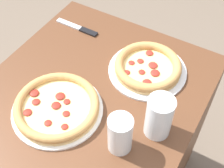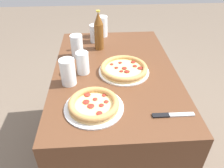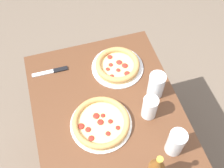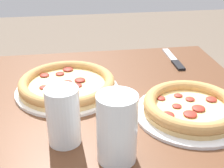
{
  "view_description": "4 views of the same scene",
  "coord_description": "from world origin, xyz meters",
  "px_view_note": "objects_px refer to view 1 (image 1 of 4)",
  "views": [
    {
      "loc": [
        -0.39,
        -0.4,
        1.6
      ],
      "look_at": [
        0.19,
        -0.06,
        0.82
      ],
      "focal_mm": 50.0,
      "sensor_mm": 36.0,
      "label": 1
    },
    {
      "loc": [
        1.1,
        -0.09,
        1.47
      ],
      "look_at": [
        0.21,
        -0.03,
        0.82
      ],
      "focal_mm": 35.0,
      "sensor_mm": 36.0,
      "label": 2
    },
    {
      "loc": [
        -0.54,
        0.17,
        1.99
      ],
      "look_at": [
        0.19,
        -0.05,
        0.85
      ],
      "focal_mm": 45.0,
      "sensor_mm": 36.0,
      "label": 3
    },
    {
      "loc": [
        0.04,
        -0.75,
        1.2
      ],
      "look_at": [
        0.15,
        -0.02,
        0.83
      ],
      "focal_mm": 50.0,
      "sensor_mm": 36.0,
      "label": 4
    }
  ],
  "objects_px": {
    "glass_red_wine": "(159,118)",
    "pizza_pepperoni": "(57,107)",
    "pizza_salami": "(148,67)",
    "glass_lemonade": "(120,135)",
    "knife": "(79,28)"
  },
  "relations": [
    {
      "from": "pizza_pepperoni",
      "to": "glass_red_wine",
      "type": "relative_size",
      "value": 2.02
    },
    {
      "from": "pizza_salami",
      "to": "glass_lemonade",
      "type": "xyz_separation_m",
      "value": [
        -0.31,
        -0.06,
        0.04
      ]
    },
    {
      "from": "pizza_salami",
      "to": "pizza_pepperoni",
      "type": "xyz_separation_m",
      "value": [
        -0.3,
        0.17,
        -0.0
      ]
    },
    {
      "from": "knife",
      "to": "glass_lemonade",
      "type": "bearing_deg",
      "value": -133.31
    },
    {
      "from": "glass_red_wine",
      "to": "knife",
      "type": "bearing_deg",
      "value": 59.59
    },
    {
      "from": "pizza_pepperoni",
      "to": "glass_red_wine",
      "type": "distance_m",
      "value": 0.32
    },
    {
      "from": "pizza_pepperoni",
      "to": "knife",
      "type": "height_order",
      "value": "pizza_pepperoni"
    },
    {
      "from": "pizza_salami",
      "to": "glass_lemonade",
      "type": "bearing_deg",
      "value": -168.88
    },
    {
      "from": "pizza_pepperoni",
      "to": "glass_lemonade",
      "type": "distance_m",
      "value": 0.24
    },
    {
      "from": "glass_red_wine",
      "to": "knife",
      "type": "xyz_separation_m",
      "value": [
        0.28,
        0.48,
        -0.06
      ]
    },
    {
      "from": "glass_red_wine",
      "to": "pizza_pepperoni",
      "type": "bearing_deg",
      "value": 106.95
    },
    {
      "from": "pizza_pepperoni",
      "to": "pizza_salami",
      "type": "bearing_deg",
      "value": -29.95
    },
    {
      "from": "glass_red_wine",
      "to": "glass_lemonade",
      "type": "height_order",
      "value": "glass_red_wine"
    },
    {
      "from": "pizza_salami",
      "to": "glass_red_wine",
      "type": "height_order",
      "value": "glass_red_wine"
    },
    {
      "from": "pizza_salami",
      "to": "glass_lemonade",
      "type": "height_order",
      "value": "glass_lemonade"
    }
  ]
}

